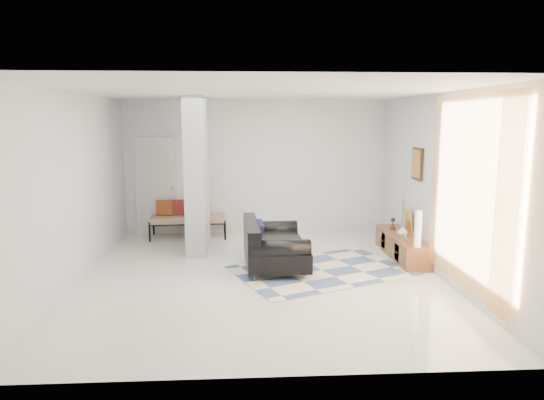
{
  "coord_description": "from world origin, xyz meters",
  "views": [
    {
      "loc": [
        -0.24,
        -7.22,
        2.4
      ],
      "look_at": [
        0.21,
        0.6,
        1.09
      ],
      "focal_mm": 32.0,
      "sensor_mm": 36.0,
      "label": 1
    }
  ],
  "objects": [
    {
      "name": "daybed",
      "position": [
        -1.43,
        2.63,
        0.43
      ],
      "size": [
        1.56,
        0.72,
        0.77
      ],
      "rotation": [
        0.0,
        0.0,
        0.05
      ],
      "color": "black",
      "rests_on": "floor"
    },
    {
      "name": "partition_column",
      "position": [
        -1.1,
        1.6,
        1.4
      ],
      "size": [
        0.35,
        1.2,
        2.8
      ],
      "primitive_type": "cube",
      "color": "#A6ABAE",
      "rests_on": "floor"
    },
    {
      "name": "hallway_door",
      "position": [
        -2.1,
        2.96,
        1.02
      ],
      "size": [
        0.85,
        0.06,
        2.04
      ],
      "primitive_type": "cube",
      "color": "silver",
      "rests_on": "floor"
    },
    {
      "name": "wall_left",
      "position": [
        -2.75,
        0.0,
        1.4
      ],
      "size": [
        0.0,
        6.0,
        6.0
      ],
      "primitive_type": "plane",
      "rotation": [
        1.57,
        0.0,
        1.57
      ],
      "color": "silver",
      "rests_on": "ground"
    },
    {
      "name": "curtain",
      "position": [
        2.67,
        -1.15,
        1.45
      ],
      "size": [
        0.0,
        2.55,
        2.55
      ],
      "primitive_type": "plane",
      "rotation": [
        1.57,
        0.0,
        1.57
      ],
      "color": "#FCA842",
      "rests_on": "wall_right"
    },
    {
      "name": "wall_art",
      "position": [
        2.72,
        0.9,
        1.65
      ],
      "size": [
        0.04,
        0.45,
        0.55
      ],
      "primitive_type": "cube",
      "color": "#31200D",
      "rests_on": "wall_right"
    },
    {
      "name": "area_rug",
      "position": [
        0.99,
        0.2,
        0.01
      ],
      "size": [
        3.16,
        2.69,
        0.01
      ],
      "primitive_type": "cube",
      "rotation": [
        0.0,
        0.0,
        0.4
      ],
      "color": "beige",
      "rests_on": "floor"
    },
    {
      "name": "loveseat",
      "position": [
        0.19,
        0.49,
        0.35
      ],
      "size": [
        1.04,
        1.69,
        0.76
      ],
      "rotation": [
        0.0,
        0.0,
        0.04
      ],
      "color": "silver",
      "rests_on": "floor"
    },
    {
      "name": "media_console",
      "position": [
        2.52,
        0.9,
        0.2
      ],
      "size": [
        0.45,
        1.81,
        0.8
      ],
      "color": "brown",
      "rests_on": "floor"
    },
    {
      "name": "wall_back",
      "position": [
        0.0,
        3.0,
        1.4
      ],
      "size": [
        6.0,
        0.0,
        6.0
      ],
      "primitive_type": "plane",
      "rotation": [
        1.57,
        0.0,
        0.0
      ],
      "color": "silver",
      "rests_on": "ground"
    },
    {
      "name": "floor",
      "position": [
        0.0,
        0.0,
        0.0
      ],
      "size": [
        6.0,
        6.0,
        0.0
      ],
      "primitive_type": "plane",
      "color": "white",
      "rests_on": "ground"
    },
    {
      "name": "ceiling",
      "position": [
        0.0,
        0.0,
        2.8
      ],
      "size": [
        6.0,
        6.0,
        0.0
      ],
      "primitive_type": "plane",
      "rotation": [
        3.14,
        0.0,
        0.0
      ],
      "color": "white",
      "rests_on": "wall_back"
    },
    {
      "name": "cylinder_lamp",
      "position": [
        2.5,
        0.12,
        0.69
      ],
      "size": [
        0.11,
        0.11,
        0.58
      ],
      "primitive_type": "cylinder",
      "color": "silver",
      "rests_on": "media_console"
    },
    {
      "name": "wall_front",
      "position": [
        0.0,
        -3.0,
        1.4
      ],
      "size": [
        6.0,
        0.0,
        6.0
      ],
      "primitive_type": "plane",
      "rotation": [
        -1.57,
        0.0,
        0.0
      ],
      "color": "silver",
      "rests_on": "ground"
    },
    {
      "name": "wall_right",
      "position": [
        2.75,
        0.0,
        1.4
      ],
      "size": [
        0.0,
        6.0,
        6.0
      ],
      "primitive_type": "plane",
      "rotation": [
        1.57,
        0.0,
        -1.57
      ],
      "color": "silver",
      "rests_on": "ground"
    },
    {
      "name": "vase",
      "position": [
        2.47,
        0.78,
        0.5
      ],
      "size": [
        0.2,
        0.2,
        0.2
      ],
      "primitive_type": "imported",
      "rotation": [
        0.0,
        0.0,
        -0.07
      ],
      "color": "silver",
      "rests_on": "media_console"
    },
    {
      "name": "bronze_figurine",
      "position": [
        2.47,
        1.32,
        0.51
      ],
      "size": [
        0.13,
        0.13,
        0.22
      ],
      "primitive_type": null,
      "rotation": [
        0.0,
        0.0,
        0.17
      ],
      "color": "#322416",
      "rests_on": "media_console"
    }
  ]
}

